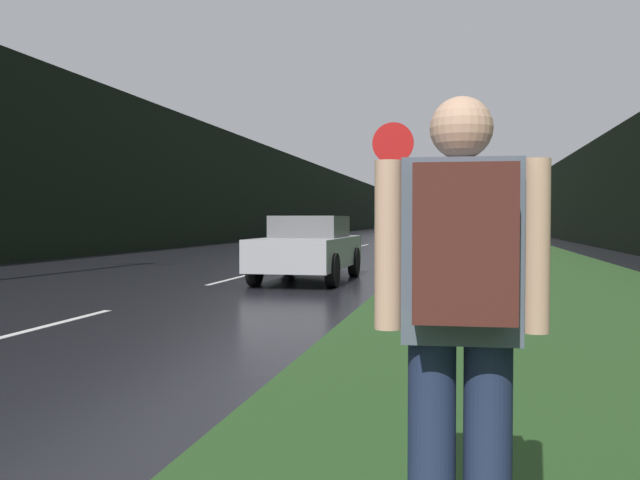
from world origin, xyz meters
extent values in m
cube|color=#26471E|center=(6.64, 40.00, 0.01)|extent=(6.00, 240.00, 0.02)
cube|color=silver|center=(0.00, 8.99, 0.00)|extent=(0.12, 3.00, 0.01)
cube|color=silver|center=(0.00, 15.99, 0.00)|extent=(0.12, 3.00, 0.01)
cube|color=silver|center=(0.00, 22.99, 0.00)|extent=(0.12, 3.00, 0.01)
cube|color=silver|center=(0.00, 29.99, 0.00)|extent=(0.12, 3.00, 0.01)
cube|color=silver|center=(0.00, 36.99, 0.00)|extent=(0.12, 3.00, 0.01)
cube|color=black|center=(-9.64, 50.00, 3.34)|extent=(2.00, 140.00, 6.69)
cube|color=black|center=(12.64, 50.00, 2.71)|extent=(2.00, 140.00, 5.43)
cylinder|color=slate|center=(4.18, 11.24, 1.09)|extent=(0.07, 0.07, 2.18)
cylinder|color=#B71414|center=(4.18, 11.24, 2.48)|extent=(0.61, 0.02, 0.61)
cylinder|color=#1E2847|center=(5.09, 3.80, 0.46)|extent=(0.18, 0.18, 0.92)
cylinder|color=#1E2847|center=(5.30, 3.81, 0.46)|extent=(0.18, 0.18, 0.92)
cube|color=#4C5666|center=(5.20, 3.80, 1.25)|extent=(0.43, 0.26, 0.66)
sphere|color=tan|center=(5.20, 3.80, 1.69)|extent=(0.23, 0.23, 0.23)
cylinder|color=tan|center=(4.93, 3.79, 1.26)|extent=(0.10, 0.10, 0.62)
cylinder|color=tan|center=(5.46, 3.81, 1.26)|extent=(0.10, 0.10, 0.62)
cube|color=#471E19|center=(5.21, 3.59, 1.28)|extent=(0.35, 0.20, 0.53)
cube|color=#9E9EA3|center=(1.82, 15.94, 0.64)|extent=(1.72, 4.39, 0.66)
cube|color=#5E5E61|center=(1.82, 16.15, 1.21)|extent=(1.46, 1.97, 0.48)
cylinder|color=black|center=(2.63, 14.58, 0.35)|extent=(0.20, 0.69, 0.69)
cylinder|color=black|center=(1.00, 14.58, 0.35)|extent=(0.20, 0.69, 0.69)
cylinder|color=black|center=(2.63, 17.30, 0.35)|extent=(0.20, 0.69, 0.69)
cylinder|color=black|center=(1.00, 17.30, 0.35)|extent=(0.20, 0.69, 0.69)
camera|label=1|loc=(5.21, 1.30, 1.36)|focal=38.00mm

